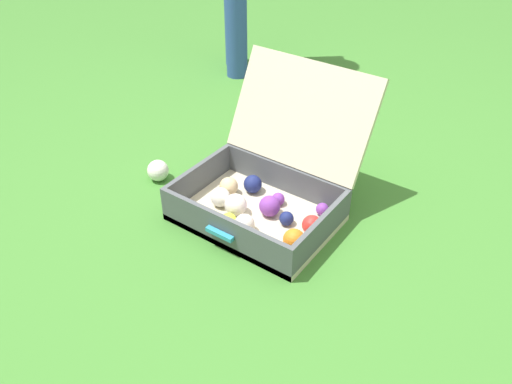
{
  "coord_description": "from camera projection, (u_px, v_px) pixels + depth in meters",
  "views": [
    {
      "loc": [
        0.88,
        -1.25,
        1.22
      ],
      "look_at": [
        0.01,
        -0.03,
        0.13
      ],
      "focal_mm": 36.3,
      "sensor_mm": 36.0,
      "label": 1
    }
  ],
  "objects": [
    {
      "name": "ground_plane",
      "position": [
        259.0,
        215.0,
        1.96
      ],
      "size": [
        16.0,
        16.0,
        0.0
      ],
      "primitive_type": "plane",
      "color": "#3D7A2D"
    },
    {
      "name": "open_suitcase",
      "position": [
        267.0,
        187.0,
        1.92
      ],
      "size": [
        0.57,
        0.62,
        0.5
      ],
      "color": "beige",
      "rests_on": "ground"
    },
    {
      "name": "stray_ball_on_grass",
      "position": [
        158.0,
        170.0,
        2.13
      ],
      "size": [
        0.09,
        0.09,
        0.09
      ],
      "primitive_type": "sphere",
      "color": "white",
      "rests_on": "ground"
    }
  ]
}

